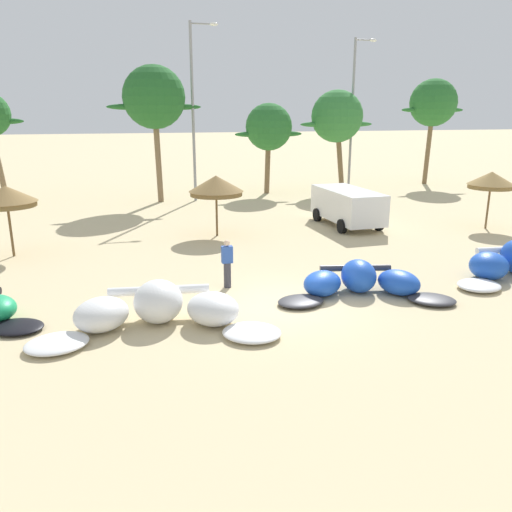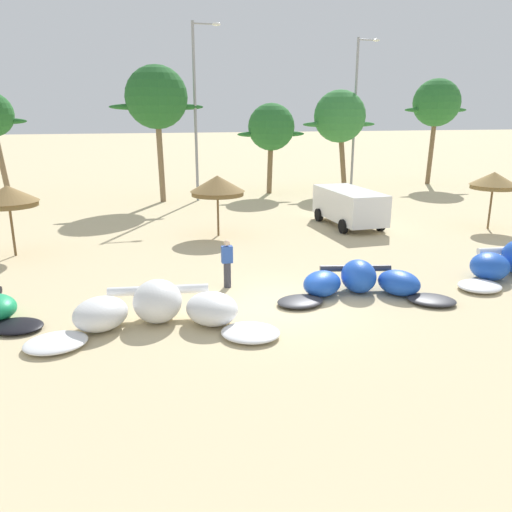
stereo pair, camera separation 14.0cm
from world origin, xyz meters
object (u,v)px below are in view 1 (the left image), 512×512
at_px(palm_right_of_gap, 433,103).
at_px(beach_umbrella_near_van, 6,196).
at_px(lamppost_west_center, 195,105).
at_px(beach_umbrella_near_palms, 491,180).
at_px(kite_left_of_center, 361,282).
at_px(person_near_kites, 227,264).
at_px(lamppost_east_center, 354,109).
at_px(beach_umbrella_middle, 216,186).
at_px(palm_center_left, 269,128).
at_px(palm_center_right, 337,117).
at_px(kite_left, 158,311).
at_px(palm_left_of_gap, 154,98).
at_px(parked_van, 346,204).

bearing_deg(palm_right_of_gap, beach_umbrella_near_van, -152.40).
bearing_deg(lamppost_west_center, beach_umbrella_near_palms, -43.40).
relative_size(kite_left_of_center, person_near_kites, 3.47).
relative_size(palm_right_of_gap, lamppost_east_center, 0.77).
xyz_separation_m(beach_umbrella_middle, person_near_kites, (-1.03, -7.33, -1.54)).
bearing_deg(palm_right_of_gap, palm_center_left, -173.68).
distance_m(beach_umbrella_near_van, person_near_kites, 9.76).
xyz_separation_m(beach_umbrella_near_van, beach_umbrella_middle, (8.60, 1.40, -0.08)).
xyz_separation_m(beach_umbrella_near_van, person_near_kites, (7.58, -5.93, -1.62)).
relative_size(beach_umbrella_near_palms, palm_center_right, 0.40).
height_order(beach_umbrella_near_palms, lamppost_west_center, lamppost_west_center).
height_order(beach_umbrella_near_van, palm_center_left, palm_center_left).
height_order(kite_left, palm_center_right, palm_center_right).
height_order(beach_umbrella_near_van, beach_umbrella_middle, beach_umbrella_near_van).
bearing_deg(palm_left_of_gap, beach_umbrella_middle, -79.54).
bearing_deg(kite_left_of_center, beach_umbrella_near_palms, 34.74).
bearing_deg(lamppost_east_center, lamppost_west_center, -171.33).
bearing_deg(kite_left, kite_left_of_center, 8.15).
bearing_deg(palm_left_of_gap, palm_center_right, 6.45).
relative_size(palm_center_right, palm_right_of_gap, 0.88).
relative_size(beach_umbrella_middle, palm_left_of_gap, 0.34).
height_order(kite_left_of_center, lamppost_west_center, lamppost_west_center).
bearing_deg(palm_right_of_gap, palm_center_right, -168.51).
bearing_deg(palm_right_of_gap, person_near_kites, -135.01).
xyz_separation_m(palm_left_of_gap, palm_center_left, (7.84, 1.71, -1.88)).
distance_m(parked_van, person_near_kites, 11.13).
bearing_deg(beach_umbrella_middle, kite_left, -109.28).
relative_size(beach_umbrella_middle, palm_center_left, 0.45).
distance_m(beach_umbrella_middle, person_near_kites, 7.56).
distance_m(beach_umbrella_middle, parked_van, 6.96).
xyz_separation_m(beach_umbrella_near_palms, palm_center_left, (-7.31, 13.80, 2.14)).
bearing_deg(palm_center_right, beach_umbrella_middle, -133.21).
bearing_deg(parked_van, palm_right_of_gap, 44.85).
bearing_deg(person_near_kites, kite_left, -132.74).
distance_m(kite_left_of_center, palm_left_of_gap, 20.75).
bearing_deg(person_near_kites, palm_right_of_gap, 44.99).
bearing_deg(kite_left_of_center, beach_umbrella_near_van, 146.34).
bearing_deg(beach_umbrella_near_palms, lamppost_east_center, 94.13).
bearing_deg(beach_umbrella_middle, beach_umbrella_near_van, -170.79).
bearing_deg(beach_umbrella_near_palms, palm_left_of_gap, 141.42).
xyz_separation_m(lamppost_west_center, lamppost_east_center, (11.69, 1.78, -0.18)).
bearing_deg(palm_right_of_gap, parked_van, -135.15).
bearing_deg(parked_van, beach_umbrella_near_palms, -21.01).
bearing_deg(beach_umbrella_near_palms, lamppost_west_center, 136.60).
bearing_deg(parked_van, kite_left_of_center, -111.89).
bearing_deg(beach_umbrella_near_van, beach_umbrella_near_palms, -1.35).
xyz_separation_m(beach_umbrella_near_palms, person_near_kites, (-14.30, -5.42, -1.59)).
distance_m(palm_center_right, palm_right_of_gap, 9.04).
relative_size(parked_van, palm_center_left, 0.78).
xyz_separation_m(parked_van, lamppost_west_center, (-6.22, 9.51, 4.91)).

